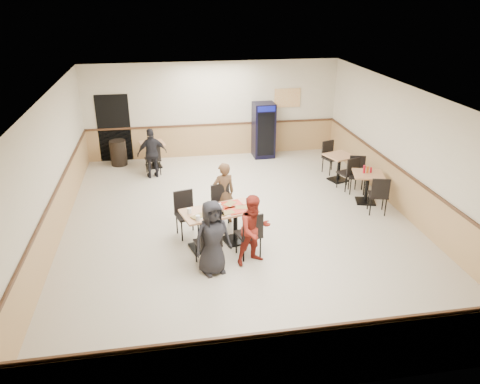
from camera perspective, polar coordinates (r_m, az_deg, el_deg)
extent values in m
plane|color=beige|center=(10.89, -0.05, -3.91)|extent=(10.00, 10.00, 0.00)
plane|color=silver|center=(9.87, -0.06, 11.74)|extent=(10.00, 10.00, 0.00)
plane|color=beige|center=(15.03, -3.29, 9.97)|extent=(8.00, 0.00, 8.00)
plane|color=beige|center=(5.96, 8.23, -12.97)|extent=(8.00, 0.00, 8.00)
plane|color=beige|center=(10.43, -22.28, 2.00)|extent=(0.00, 10.00, 10.00)
plane|color=beige|center=(11.60, 19.88, 4.46)|extent=(0.00, 10.00, 10.00)
cube|color=tan|center=(15.28, -3.20, 6.31)|extent=(7.98, 0.03, 1.00)
cube|color=tan|center=(11.94, 19.16, -0.08)|extent=(0.03, 9.98, 1.00)
cube|color=#472B19|center=(15.12, -3.24, 8.22)|extent=(7.98, 0.04, 0.06)
cube|color=black|center=(15.11, -15.10, 7.51)|extent=(1.00, 0.02, 2.10)
cube|color=orange|center=(15.38, 5.79, 11.35)|extent=(0.85, 0.02, 0.60)
cube|color=black|center=(9.94, -4.60, -6.72)|extent=(0.59, 0.59, 0.04)
cylinder|color=black|center=(9.75, -4.67, -4.74)|extent=(0.10, 0.10, 0.74)
cube|color=tan|center=(9.58, -4.75, -2.74)|extent=(0.92, 0.92, 0.04)
cube|color=black|center=(10.18, -0.55, -5.86)|extent=(0.59, 0.59, 0.04)
cylinder|color=black|center=(9.99, -0.56, -3.91)|extent=(0.10, 0.10, 0.74)
cube|color=tan|center=(9.82, -0.57, -1.95)|extent=(0.92, 0.92, 0.04)
imported|color=black|center=(8.80, -3.38, -5.58)|extent=(0.84, 0.67, 1.49)
imported|color=maroon|center=(9.11, 1.75, -4.64)|extent=(0.84, 0.74, 1.44)
imported|color=brown|center=(10.66, -2.01, -0.16)|extent=(0.61, 0.47, 1.47)
imported|color=black|center=(13.57, -10.66, 4.66)|extent=(0.90, 0.51, 1.44)
cube|color=#B11F0B|center=(9.90, -1.16, -1.55)|extent=(0.56, 0.47, 0.02)
cube|color=#B11F0B|center=(9.67, -0.19, -2.16)|extent=(0.56, 0.47, 0.02)
cylinder|color=silver|center=(9.42, -5.11, -3.04)|extent=(0.25, 0.25, 0.01)
cube|color=#B67C46|center=(9.42, -5.11, -2.97)|extent=(0.34, 0.31, 0.02)
cylinder|color=silver|center=(9.48, -2.81, -2.79)|extent=(0.25, 0.25, 0.01)
cube|color=#B67C46|center=(9.48, -2.81, -2.72)|extent=(0.28, 0.19, 0.02)
cylinder|color=silver|center=(9.54, -1.55, -2.61)|extent=(0.25, 0.25, 0.01)
cube|color=#B67C46|center=(9.53, -1.55, -2.54)|extent=(0.33, 0.27, 0.02)
cylinder|color=silver|center=(9.93, -1.23, -1.50)|extent=(0.25, 0.25, 0.01)
cube|color=#B67C46|center=(9.92, -1.23, -1.44)|extent=(0.32, 0.33, 0.02)
cylinder|color=silver|center=(9.76, 0.27, -1.95)|extent=(0.25, 0.25, 0.01)
cube|color=#B67C46|center=(9.76, 0.27, -1.89)|extent=(0.31, 0.23, 0.02)
cylinder|color=white|center=(9.58, -6.20, -2.29)|extent=(0.09, 0.09, 0.11)
cylinder|color=white|center=(9.62, -4.26, -2.09)|extent=(0.09, 0.09, 0.11)
cylinder|color=white|center=(9.30, -3.82, -3.02)|extent=(0.09, 0.09, 0.11)
cylinder|color=white|center=(9.27, -5.15, -3.18)|extent=(0.09, 0.09, 0.11)
cylinder|color=silver|center=(9.72, -2.46, -1.72)|extent=(0.07, 0.07, 0.12)
ellipsoid|color=silver|center=(9.65, -2.47, -1.95)|extent=(0.16, 0.16, 0.11)
cube|color=black|center=(12.40, 15.01, -1.08)|extent=(0.58, 0.58, 0.04)
cylinder|color=black|center=(12.25, 15.20, 0.51)|extent=(0.09, 0.09, 0.71)
cube|color=tan|center=(12.12, 15.38, 2.10)|extent=(0.90, 0.90, 0.04)
cube|color=black|center=(13.61, 11.82, 1.48)|extent=(0.58, 0.58, 0.04)
cylinder|color=black|center=(13.48, 11.95, 2.92)|extent=(0.09, 0.09, 0.69)
cube|color=tan|center=(13.36, 12.07, 4.34)|extent=(0.90, 0.90, 0.04)
cylinder|color=#B50C1E|center=(12.08, 14.91, 2.70)|extent=(0.06, 0.06, 0.20)
cylinder|color=#BF5B19|center=(12.12, 15.29, 2.65)|extent=(0.06, 0.06, 0.17)
cylinder|color=#B50C1E|center=(12.16, 15.67, 2.60)|extent=(0.05, 0.05, 0.14)
cube|color=black|center=(14.61, -10.45, 3.14)|extent=(0.53, 0.53, 0.04)
cylinder|color=black|center=(14.49, -10.56, 4.49)|extent=(0.09, 0.09, 0.69)
cube|color=tan|center=(14.38, -10.66, 5.82)|extent=(0.83, 0.83, 0.04)
cube|color=black|center=(15.06, 2.89, 7.54)|extent=(0.67, 0.66, 1.75)
cube|color=black|center=(14.76, 3.18, 7.02)|extent=(0.53, 0.03, 1.38)
cube|color=navy|center=(14.54, 3.26, 10.06)|extent=(0.55, 0.03, 0.17)
cylinder|color=black|center=(14.88, -14.59, 4.65)|extent=(0.49, 0.49, 0.78)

